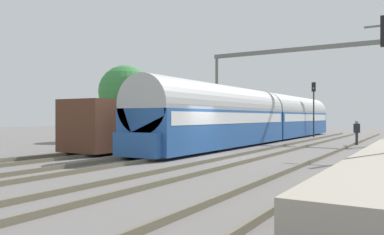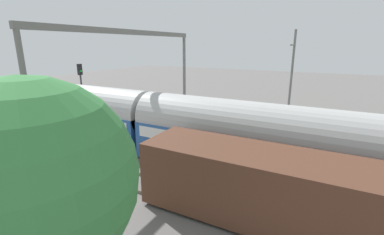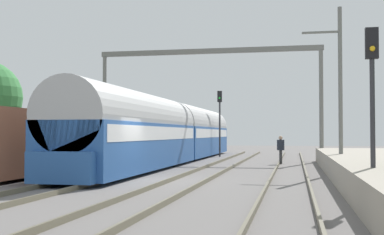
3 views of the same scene
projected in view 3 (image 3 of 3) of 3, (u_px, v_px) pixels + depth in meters
name	position (u px, v px, depth m)	size (l,w,h in m)	color
ground	(143.00, 181.00, 20.37)	(120.00, 120.00, 0.00)	slate
track_far_west	(13.00, 176.00, 21.50)	(1.52, 60.00, 0.16)	#69624E
track_west	(98.00, 178.00, 20.75)	(1.52, 60.00, 0.16)	#69624E
track_east	(190.00, 179.00, 20.00)	(1.52, 60.00, 0.16)	#69624E
track_far_east	(289.00, 181.00, 19.25)	(1.52, 60.00, 0.16)	#69624E
passenger_train	(173.00, 132.00, 33.52)	(2.93, 32.85, 3.82)	#28569E
freight_car	(46.00, 142.00, 24.45)	(2.80, 13.00, 2.70)	#563323
person_crossing	(281.00, 147.00, 31.39)	(0.46, 0.35, 1.73)	#363636
railway_signal_near	(372.00, 89.00, 14.68)	(0.36, 0.30, 4.93)	#2D2D33
railway_signal_far	(220.00, 115.00, 41.28)	(0.36, 0.30, 5.31)	#2D2D33
catenary_gantry	(208.00, 77.00, 35.98)	(15.82, 0.28, 7.86)	slate
catenary_pole_east_mid	(339.00, 86.00, 24.62)	(1.90, 0.20, 8.00)	slate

